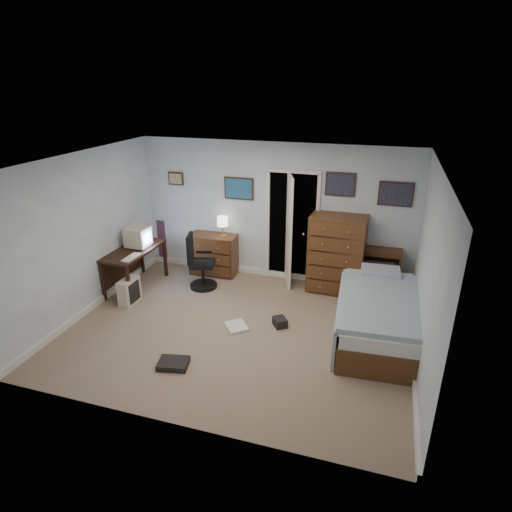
{
  "coord_description": "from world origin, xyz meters",
  "views": [
    {
      "loc": [
        1.87,
        -5.18,
        3.49
      ],
      "look_at": [
        0.19,
        0.3,
        1.1
      ],
      "focal_mm": 30.0,
      "sensor_mm": 36.0,
      "label": 1
    }
  ],
  "objects": [
    {
      "name": "low_dresser",
      "position": [
        -1.11,
        1.77,
        0.39
      ],
      "size": [
        0.89,
        0.47,
        0.78
      ],
      "primitive_type": "cube",
      "rotation": [
        0.0,
        0.0,
        0.04
      ],
      "color": "brown",
      "rests_on": "floor"
    },
    {
      "name": "doorway",
      "position": [
        0.35,
        2.27,
        1.0
      ],
      "size": [
        0.96,
        1.12,
        2.05
      ],
      "color": "black",
      "rests_on": "floor"
    },
    {
      "name": "pc_tower",
      "position": [
        -2.0,
        0.25,
        0.22
      ],
      "size": [
        0.21,
        0.41,
        0.44
      ],
      "rotation": [
        0.0,
        0.0,
        -0.02
      ],
      "color": "beige",
      "rests_on": "floor"
    },
    {
      "name": "keyboard",
      "position": [
        -2.02,
        0.45,
        0.74
      ],
      "size": [
        0.15,
        0.39,
        0.02
      ],
      "primitive_type": "cube",
      "rotation": [
        0.0,
        0.0,
        -0.02
      ],
      "color": "beige",
      "rests_on": "computer_desk"
    },
    {
      "name": "computer_desk",
      "position": [
        -2.29,
        0.8,
        0.56
      ],
      "size": [
        0.61,
        1.28,
        0.73
      ],
      "rotation": [
        0.0,
        0.0,
        -0.02
      ],
      "color": "black",
      "rests_on": "floor"
    },
    {
      "name": "media_stack",
      "position": [
        -2.32,
        2.07,
        0.44
      ],
      "size": [
        0.18,
        0.18,
        0.88
      ],
      "primitive_type": "cube",
      "rotation": [
        0.0,
        0.0,
        -0.03
      ],
      "color": "maroon",
      "rests_on": "floor"
    },
    {
      "name": "bed",
      "position": [
        1.98,
        0.46,
        0.33
      ],
      "size": [
        1.27,
        2.22,
        0.71
      ],
      "rotation": [
        0.0,
        0.0,
        0.06
      ],
      "color": "brown",
      "rests_on": "floor"
    },
    {
      "name": "office_chair",
      "position": [
        -1.12,
        1.15,
        0.39
      ],
      "size": [
        0.59,
        0.59,
        1.0
      ],
      "rotation": [
        0.0,
        0.0,
        0.26
      ],
      "color": "black",
      "rests_on": "floor"
    },
    {
      "name": "floor",
      "position": [
        0.0,
        0.0,
        -0.01
      ],
      "size": [
        5.0,
        4.0,
        0.02
      ],
      "primitive_type": "cube",
      "color": "gray",
      "rests_on": "ground"
    },
    {
      "name": "floor_clutter",
      "position": [
        -0.1,
        -0.43,
        0.04
      ],
      "size": [
        1.45,
        1.68,
        0.14
      ],
      "rotation": [
        0.0,
        0.0,
        -0.36
      ],
      "color": "silver",
      "rests_on": "floor"
    },
    {
      "name": "tall_dresser",
      "position": [
        1.2,
        1.75,
        0.69
      ],
      "size": [
        0.96,
        0.59,
        1.37
      ],
      "primitive_type": "cube",
      "rotation": [
        0.0,
        0.0,
        -0.05
      ],
      "color": "brown",
      "rests_on": "floor"
    },
    {
      "name": "headboard_bookcase",
      "position": [
        1.82,
        1.86,
        0.44
      ],
      "size": [
        0.92,
        0.25,
        0.82
      ],
      "rotation": [
        0.0,
        0.0,
        0.02
      ],
      "color": "brown",
      "rests_on": "floor"
    },
    {
      "name": "wall_posters",
      "position": [
        0.57,
        1.98,
        1.75
      ],
      "size": [
        4.38,
        0.04,
        0.6
      ],
      "color": "#331E11",
      "rests_on": "floor"
    },
    {
      "name": "table_lamp",
      "position": [
        -0.91,
        1.77,
        1.05
      ],
      "size": [
        0.2,
        0.2,
        0.38
      ],
      "rotation": [
        0.0,
        0.0,
        0.04
      ],
      "color": "gold",
      "rests_on": "low_dresser"
    },
    {
      "name": "crt_monitor",
      "position": [
        -2.18,
        0.95,
        0.91
      ],
      "size": [
        0.39,
        0.36,
        0.35
      ],
      "rotation": [
        0.0,
        0.0,
        -0.02
      ],
      "color": "beige",
      "rests_on": "computer_desk"
    }
  ]
}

